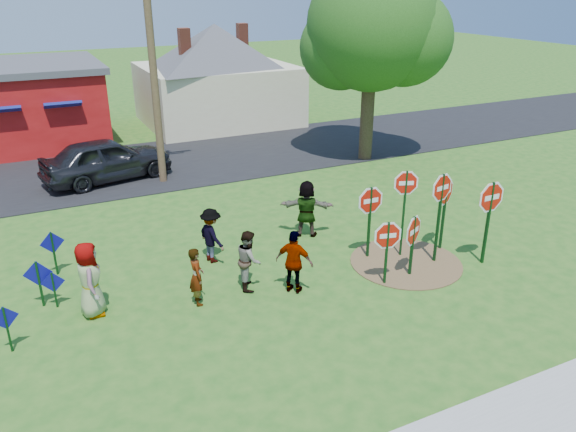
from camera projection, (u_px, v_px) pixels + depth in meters
name	position (u px, v px, depth m)	size (l,w,h in m)	color
ground	(248.00, 281.00, 15.23)	(120.00, 120.00, 0.00)	#235B1A
road	(150.00, 165.00, 24.76)	(120.00, 7.50, 0.04)	black
dirt_patch	(406.00, 262.00, 16.21)	(3.20, 3.20, 0.03)	brown
red_building	(2.00, 105.00, 27.18)	(9.40, 7.69, 3.90)	#9A0F0F
cream_house	(216.00, 70.00, 31.24)	(9.40, 9.40, 6.50)	beige
stop_sign_a	(387.00, 240.00, 14.61)	(1.01, 0.25, 1.94)	#0E3615
stop_sign_b	(405.00, 192.00, 15.88)	(0.92, 0.35, 2.77)	#0E3615
stop_sign_c	(441.00, 198.00, 15.54)	(1.06, 0.22, 2.82)	#0E3615
stop_sign_d	(446.00, 197.00, 16.41)	(1.03, 0.45, 2.41)	#0E3615
stop_sign_e	(413.00, 234.00, 15.09)	(1.02, 0.54, 1.90)	#0E3615
stop_sign_f	(490.00, 203.00, 15.53)	(1.20, 0.08, 2.62)	#0E3615
stop_sign_g	(370.00, 207.00, 15.95)	(1.09, 0.07, 2.33)	#0E3615
blue_diamond_a	(6.00, 324.00, 12.09)	(0.56, 0.14, 1.14)	#0E3615
blue_diamond_b	(39.00, 279.00, 13.79)	(0.69, 0.13, 1.25)	#0E3615
blue_diamond_c	(54.00, 286.00, 13.80)	(0.56, 0.07, 0.99)	#0E3615
blue_diamond_d	(53.00, 248.00, 15.29)	(0.64, 0.11, 1.29)	#0E3615
person_a	(90.00, 280.00, 13.37)	(0.93, 0.61, 1.91)	#3F4195
person_b	(197.00, 276.00, 13.91)	(0.56, 0.37, 1.53)	#2F7E69
person_c	(249.00, 260.00, 14.65)	(0.79, 0.61, 1.62)	brown
person_d	(211.00, 236.00, 16.02)	(1.05, 0.60, 1.62)	#37373C
person_e	(294.00, 262.00, 14.39)	(1.01, 0.42, 1.73)	#5A3763
person_f	(307.00, 209.00, 17.63)	(1.70, 0.54, 1.83)	#20502F
suv	(107.00, 159.00, 22.54)	(2.05, 5.10, 1.74)	#29292E
utility_pole	(152.00, 56.00, 20.87)	(2.29, 0.31, 9.38)	#4C3823
leafy_tree	(374.00, 33.00, 23.61)	(6.03, 5.50, 8.57)	#382819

